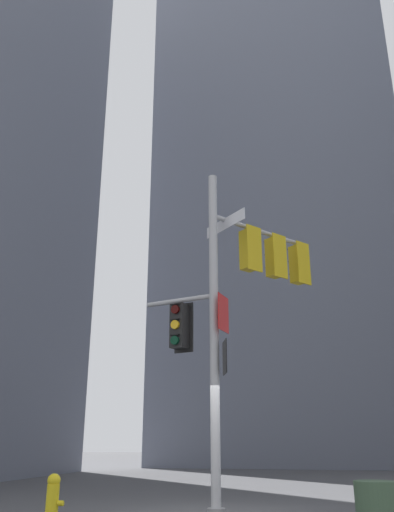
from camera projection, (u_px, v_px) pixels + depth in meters
name	position (u px, v px, depth m)	size (l,w,h in m)	color
building_mid_block	(278.00, 207.00, 40.90)	(15.85, 15.85, 37.18)	slate
signal_pole_assembly	(239.00, 293.00, 12.41)	(3.88, 2.89, 7.42)	#B2B2B5
fire_hydrant	(53.00, 498.00, 9.23)	(0.33, 0.23, 0.86)	yellow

